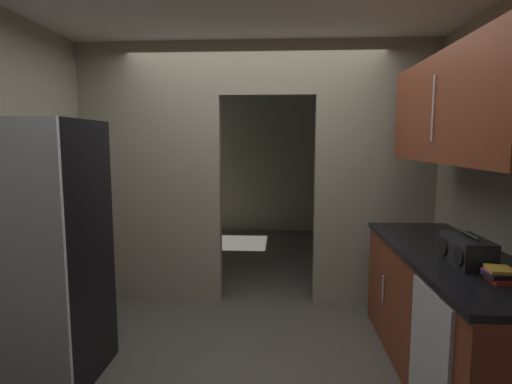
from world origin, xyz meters
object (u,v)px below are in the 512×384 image
object	(u,v)px
refrigerator	(41,253)
book_stack	(499,274)
boombox	(467,251)
dishwasher	(429,363)

from	to	relation	value
refrigerator	book_stack	world-z (taller)	refrigerator
refrigerator	boombox	world-z (taller)	refrigerator
dishwasher	book_stack	distance (m)	0.62
refrigerator	boombox	distance (m)	2.75
dishwasher	book_stack	world-z (taller)	book_stack
refrigerator	dishwasher	world-z (taller)	refrigerator
dishwasher	boombox	bearing A→B (deg)	44.68
dishwasher	boombox	distance (m)	0.71
boombox	book_stack	distance (m)	0.31
refrigerator	book_stack	xyz separation A→B (m)	(2.78, -0.43, 0.04)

